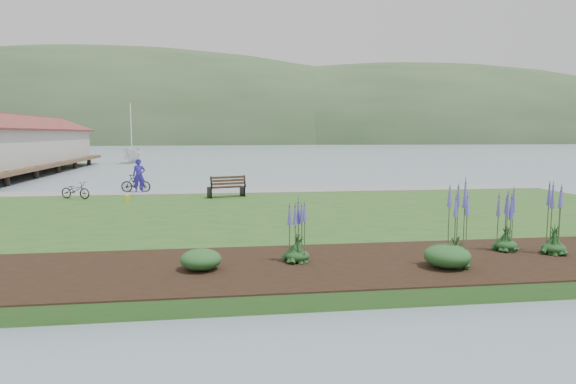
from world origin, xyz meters
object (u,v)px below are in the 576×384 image
park_bench (227,186)px  bicycle_a (75,190)px  person (139,173)px  sailboat (132,163)px

park_bench → bicycle_a: bearing=158.4°
person → sailboat: size_ratio=0.09×
person → bicycle_a: 3.66m
park_bench → sailboat: sailboat is taller
person → bicycle_a: size_ratio=1.33×
bicycle_a → sailboat: size_ratio=0.07×
park_bench → person: size_ratio=0.90×
park_bench → sailboat: bearing=87.1°
person → sailboat: 36.72m
park_bench → person: bearing=131.7°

